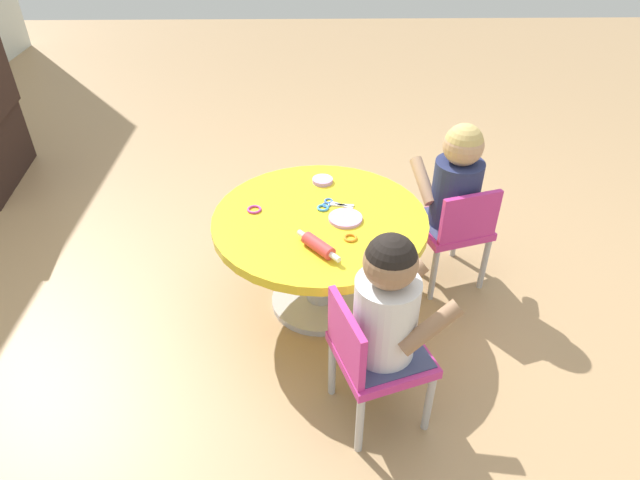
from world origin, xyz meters
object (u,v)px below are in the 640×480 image
child_chair_right (454,228)px  craft_scissors (333,204)px  child_chair_left (373,355)px  rolling_pin (318,246)px  seated_child_left (388,303)px  seated_child_right (457,180)px  craft_table (320,239)px

child_chair_right → craft_scissors: (-0.05, 0.55, 0.17)m
child_chair_left → rolling_pin: child_chair_left is taller
seated_child_left → child_chair_right: (0.74, -0.40, -0.23)m
child_chair_right → seated_child_right: bearing=16.8°
rolling_pin → craft_scissors: bearing=-12.0°
seated_child_left → child_chair_right: size_ratio=0.95×
rolling_pin → craft_scissors: (0.32, -0.07, -0.02)m
seated_child_left → child_chair_right: bearing=-28.6°
child_chair_right → seated_child_right: 0.23m
child_chair_left → seated_child_right: bearing=-28.5°
child_chair_right → craft_scissors: child_chair_right is taller
craft_table → craft_scissors: size_ratio=6.25×
child_chair_left → seated_child_left: size_ratio=1.05×
child_chair_left → rolling_pin: bearing=25.6°
craft_table → child_chair_left: 0.63m
child_chair_left → seated_child_right: (0.79, -0.43, 0.23)m
craft_table → child_chair_left: bearing=-164.5°
craft_table → rolling_pin: (-0.23, 0.01, 0.14)m
seated_child_left → rolling_pin: size_ratio=2.67×
craft_table → craft_scissors: (0.09, -0.06, 0.11)m
craft_table → craft_scissors: bearing=-32.2°
child_chair_right → seated_child_right: (0.04, 0.01, 0.23)m
craft_table → seated_child_right: (0.19, -0.60, 0.17)m
seated_child_left → rolling_pin: (0.36, 0.22, -0.04)m
craft_table → rolling_pin: size_ratio=4.65×
rolling_pin → seated_child_left: bearing=-148.9°
child_chair_right → rolling_pin: 0.75m
child_chair_left → seated_child_right: size_ratio=1.05×
seated_child_right → craft_scissors: (-0.09, 0.54, -0.06)m
child_chair_left → craft_scissors: child_chair_left is taller
craft_table → rolling_pin: rolling_pin is taller
craft_table → rolling_pin: 0.27m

